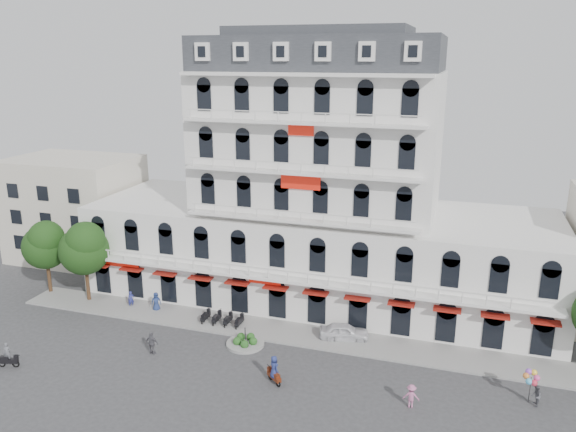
# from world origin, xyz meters

# --- Properties ---
(ground) EXTENTS (120.00, 120.00, 0.00)m
(ground) POSITION_xyz_m (0.00, 0.00, 0.00)
(ground) COLOR #38383A
(ground) RESTS_ON ground
(sidewalk) EXTENTS (53.00, 4.00, 0.16)m
(sidewalk) POSITION_xyz_m (0.00, 9.00, 0.08)
(sidewalk) COLOR gray
(sidewalk) RESTS_ON ground
(main_building) EXTENTS (45.00, 15.00, 25.80)m
(main_building) POSITION_xyz_m (0.00, 18.00, 9.96)
(main_building) COLOR silver
(main_building) RESTS_ON ground
(flank_building_west) EXTENTS (14.00, 10.00, 12.00)m
(flank_building_west) POSITION_xyz_m (-30.00, 20.00, 6.00)
(flank_building_west) COLOR beige
(flank_building_west) RESTS_ON ground
(traffic_island) EXTENTS (3.20, 3.20, 1.60)m
(traffic_island) POSITION_xyz_m (-3.00, 6.00, 0.26)
(traffic_island) COLOR gray
(traffic_island) RESTS_ON ground
(parked_scooter_row) EXTENTS (4.40, 1.80, 1.10)m
(parked_scooter_row) POSITION_xyz_m (-6.35, 8.80, 0.00)
(parked_scooter_row) COLOR black
(parked_scooter_row) RESTS_ON ground
(tree_west_outer) EXTENTS (4.50, 4.48, 7.76)m
(tree_west_outer) POSITION_xyz_m (-25.95, 9.98, 5.35)
(tree_west_outer) COLOR #382314
(tree_west_outer) RESTS_ON ground
(tree_west_inner) EXTENTS (4.76, 4.76, 8.25)m
(tree_west_inner) POSITION_xyz_m (-20.95, 9.48, 5.68)
(tree_west_inner) COLOR #382314
(tree_west_inner) RESTS_ON ground
(parked_car) EXTENTS (4.45, 2.58, 1.42)m
(parked_car) POSITION_xyz_m (4.66, 9.50, 0.71)
(parked_car) COLOR silver
(parked_car) RESTS_ON ground
(rider_west) EXTENTS (1.67, 0.75, 2.08)m
(rider_west) POSITION_xyz_m (-19.25, -2.81, 0.92)
(rider_west) COLOR black
(rider_west) RESTS_ON ground
(rider_east) EXTENTS (1.38, 1.23, 2.23)m
(rider_east) POSITION_xyz_m (1.15, 1.37, 1.12)
(rider_east) COLOR maroon
(rider_east) RESTS_ON ground
(pedestrian_left) EXTENTS (1.09, 1.01, 1.88)m
(pedestrian_left) POSITION_xyz_m (-13.46, 9.50, 0.94)
(pedestrian_left) COLOR navy
(pedestrian_left) RESTS_ON ground
(pedestrian_mid) EXTENTS (1.13, 0.48, 1.92)m
(pedestrian_mid) POSITION_xyz_m (-9.65, 2.36, 0.96)
(pedestrian_mid) COLOR #56545C
(pedestrian_mid) RESTS_ON ground
(pedestrian_right) EXTENTS (1.14, 0.69, 1.72)m
(pedestrian_right) POSITION_xyz_m (11.08, 1.45, 0.86)
(pedestrian_right) COLOR #BF6595
(pedestrian_right) RESTS_ON ground
(pedestrian_far) EXTENTS (0.69, 0.69, 1.61)m
(pedestrian_far) POSITION_xyz_m (-16.20, 9.50, 0.81)
(pedestrian_far) COLOR navy
(pedestrian_far) RESTS_ON ground
(balloon_vendor) EXTENTS (1.28, 1.22, 2.45)m
(balloon_vendor) POSITION_xyz_m (19.10, 4.33, 1.30)
(balloon_vendor) COLOR #4D4D54
(balloon_vendor) RESTS_ON ground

